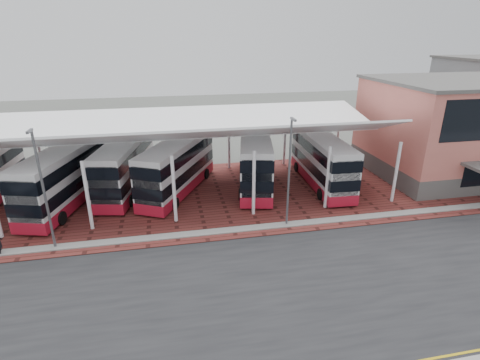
{
  "coord_description": "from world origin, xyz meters",
  "views": [
    {
      "loc": [
        -6.26,
        -17.12,
        13.27
      ],
      "look_at": [
        -0.99,
        8.91,
        2.82
      ],
      "focal_mm": 28.0,
      "sensor_mm": 36.0,
      "label": 1
    }
  ],
  "objects_px": {
    "terminal": "(468,127)",
    "bus_1": "(65,177)",
    "bus_5": "(322,161)",
    "bus_4": "(255,160)",
    "bus_3": "(178,167)",
    "bus_2": "(126,166)"
  },
  "relations": [
    {
      "from": "bus_2",
      "to": "bus_4",
      "type": "bearing_deg",
      "value": 7.15
    },
    {
      "from": "terminal",
      "to": "bus_5",
      "type": "height_order",
      "value": "terminal"
    },
    {
      "from": "terminal",
      "to": "bus_4",
      "type": "xyz_separation_m",
      "value": [
        -21.46,
        0.57,
        -2.25
      ]
    },
    {
      "from": "bus_5",
      "to": "bus_4",
      "type": "bearing_deg",
      "value": 172.32
    },
    {
      "from": "terminal",
      "to": "bus_5",
      "type": "relative_size",
      "value": 1.66
    },
    {
      "from": "terminal",
      "to": "bus_4",
      "type": "height_order",
      "value": "terminal"
    },
    {
      "from": "terminal",
      "to": "bus_2",
      "type": "xyz_separation_m",
      "value": [
        -32.99,
        1.53,
        -2.33
      ]
    },
    {
      "from": "bus_4",
      "to": "bus_3",
      "type": "bearing_deg",
      "value": -165.52
    },
    {
      "from": "terminal",
      "to": "bus_1",
      "type": "distance_m",
      "value": 37.61
    },
    {
      "from": "bus_2",
      "to": "bus_4",
      "type": "height_order",
      "value": "bus_4"
    },
    {
      "from": "terminal",
      "to": "bus_4",
      "type": "relative_size",
      "value": 1.56
    },
    {
      "from": "bus_1",
      "to": "bus_4",
      "type": "relative_size",
      "value": 0.99
    },
    {
      "from": "bus_1",
      "to": "bus_3",
      "type": "xyz_separation_m",
      "value": [
        9.04,
        0.82,
        -0.05
      ]
    },
    {
      "from": "terminal",
      "to": "bus_3",
      "type": "height_order",
      "value": "terminal"
    },
    {
      "from": "terminal",
      "to": "bus_1",
      "type": "height_order",
      "value": "terminal"
    },
    {
      "from": "terminal",
      "to": "bus_4",
      "type": "distance_m",
      "value": 21.58
    },
    {
      "from": "bus_3",
      "to": "bus_5",
      "type": "xyz_separation_m",
      "value": [
        13.1,
        -0.85,
        -0.03
      ]
    },
    {
      "from": "terminal",
      "to": "bus_5",
      "type": "xyz_separation_m",
      "value": [
        -15.4,
        -0.57,
        -2.36
      ]
    },
    {
      "from": "bus_2",
      "to": "bus_5",
      "type": "bearing_deg",
      "value": 5.1
    },
    {
      "from": "bus_1",
      "to": "bus_5",
      "type": "xyz_separation_m",
      "value": [
        22.14,
        -0.04,
        -0.08
      ]
    },
    {
      "from": "bus_1",
      "to": "terminal",
      "type": "bearing_deg",
      "value": 16.57
    },
    {
      "from": "bus_1",
      "to": "bus_2",
      "type": "distance_m",
      "value": 4.99
    }
  ]
}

